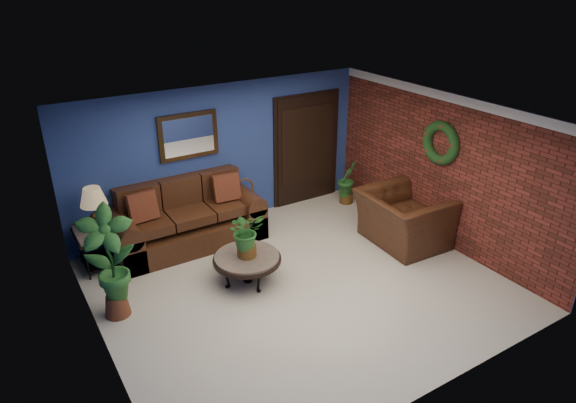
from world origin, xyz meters
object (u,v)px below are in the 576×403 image
coffee_table (247,259)px  side_chair (248,200)px  end_table (100,238)px  armchair (403,219)px  table_lamp (94,204)px  sofa (186,223)px

coffee_table → side_chair: size_ratio=1.16×
coffee_table → end_table: end_table is taller
end_table → armchair: armchair is taller
table_lamp → side_chair: table_lamp is taller
end_table → side_chair: (2.57, 0.06, -0.01)m
coffee_table → end_table: bearing=137.7°
armchair → side_chair: bearing=46.9°
coffee_table → table_lamp: (-1.71, 1.55, 0.70)m
side_chair → armchair: size_ratio=0.63×
coffee_table → armchair: 2.76m
sofa → coffee_table: sofa is taller
armchair → table_lamp: bearing=69.9°
coffee_table → table_lamp: table_lamp is taller
armchair → coffee_table: bearing=86.0°
coffee_table → side_chair: side_chair is taller
sofa → end_table: (-1.40, -0.04, 0.13)m
coffee_table → side_chair: bearing=61.9°
end_table → table_lamp: (0.00, -0.00, 0.58)m
side_chair → coffee_table: bearing=-115.1°
sofa → armchair: size_ratio=1.80×
table_lamp → sofa: bearing=1.7°
sofa → coffee_table: (0.31, -1.59, 0.01)m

